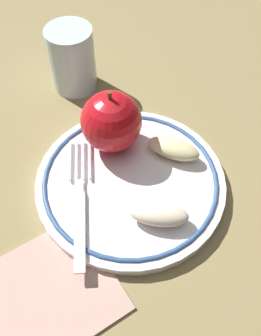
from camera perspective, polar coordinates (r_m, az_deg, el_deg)
name	(u,v)px	position (r m, az deg, el deg)	size (l,w,h in m)	color
ground_plane	(121,173)	(0.47, -1.42, -0.81)	(2.00, 2.00, 0.00)	olive
plate	(130,182)	(0.45, 0.00, -2.11)	(0.23, 0.23, 0.02)	white
apple_red_whole	(111,122)	(0.45, -2.95, 7.09)	(0.07, 0.07, 0.08)	red
apple_slice_front	(159,214)	(0.40, 4.31, -7.02)	(0.07, 0.03, 0.02)	#F6DEC1
apple_slice_back	(173,149)	(0.46, 6.57, 2.97)	(0.07, 0.03, 0.02)	beige
fork	(80,203)	(0.42, -7.72, -5.25)	(0.03, 0.17, 0.00)	silver
drinking_glass	(72,59)	(0.55, -8.88, 16.08)	(0.06, 0.06, 0.09)	silver
napkin_folded	(36,299)	(0.40, -14.17, -18.73)	(0.16, 0.12, 0.01)	tan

